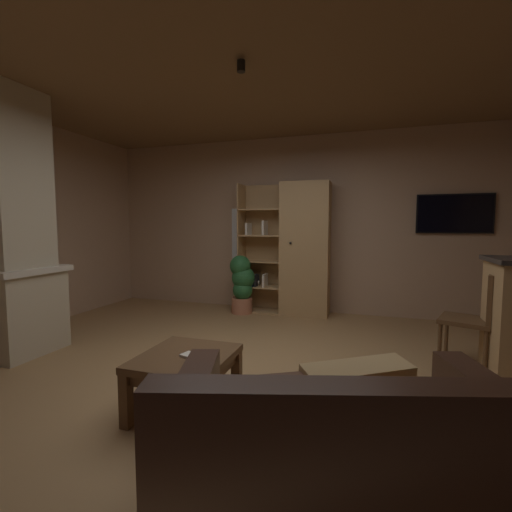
{
  "coord_description": "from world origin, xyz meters",
  "views": [
    {
      "loc": [
        1.05,
        -2.86,
        1.34
      ],
      "look_at": [
        0.0,
        0.4,
        1.05
      ],
      "focal_mm": 24.86,
      "sensor_mm": 36.0,
      "label": 1
    }
  ],
  "objects_px": {
    "bookshelf_cabinet": "(299,250)",
    "wall_mounted_tv": "(454,214)",
    "coffee_table": "(186,366)",
    "stone_fireplace": "(3,237)",
    "dining_chair": "(476,314)",
    "potted_floor_plant": "(242,282)",
    "table_book_0": "(191,356)",
    "leather_couch": "(344,474)"
  },
  "relations": [
    {
      "from": "bookshelf_cabinet",
      "to": "wall_mounted_tv",
      "type": "xyz_separation_m",
      "value": [
        2.1,
        0.21,
        0.53
      ]
    },
    {
      "from": "bookshelf_cabinet",
      "to": "potted_floor_plant",
      "type": "height_order",
      "value": "bookshelf_cabinet"
    },
    {
      "from": "dining_chair",
      "to": "wall_mounted_tv",
      "type": "height_order",
      "value": "wall_mounted_tv"
    },
    {
      "from": "dining_chair",
      "to": "potted_floor_plant",
      "type": "distance_m",
      "value": 3.11
    },
    {
      "from": "dining_chair",
      "to": "potted_floor_plant",
      "type": "bearing_deg",
      "value": 153.77
    },
    {
      "from": "coffee_table",
      "to": "dining_chair",
      "type": "height_order",
      "value": "dining_chair"
    },
    {
      "from": "stone_fireplace",
      "to": "leather_couch",
      "type": "bearing_deg",
      "value": -19.65
    },
    {
      "from": "leather_couch",
      "to": "dining_chair",
      "type": "relative_size",
      "value": 1.77
    },
    {
      "from": "dining_chair",
      "to": "leather_couch",
      "type": "bearing_deg",
      "value": -114.79
    },
    {
      "from": "potted_floor_plant",
      "to": "wall_mounted_tv",
      "type": "xyz_separation_m",
      "value": [
        2.94,
        0.43,
        1.03
      ]
    },
    {
      "from": "bookshelf_cabinet",
      "to": "wall_mounted_tv",
      "type": "relative_size",
      "value": 2.08
    },
    {
      "from": "table_book_0",
      "to": "wall_mounted_tv",
      "type": "bearing_deg",
      "value": 55.38
    },
    {
      "from": "coffee_table",
      "to": "potted_floor_plant",
      "type": "xyz_separation_m",
      "value": [
        -0.6,
        2.84,
        0.14
      ]
    },
    {
      "from": "stone_fireplace",
      "to": "wall_mounted_tv",
      "type": "xyz_separation_m",
      "value": [
        4.75,
        2.75,
        0.28
      ]
    },
    {
      "from": "stone_fireplace",
      "to": "dining_chair",
      "type": "distance_m",
      "value": 4.76
    },
    {
      "from": "leather_couch",
      "to": "table_book_0",
      "type": "xyz_separation_m",
      "value": [
        -1.11,
        0.73,
        0.12
      ]
    },
    {
      "from": "stone_fireplace",
      "to": "dining_chair",
      "type": "bearing_deg",
      "value": 11.59
    },
    {
      "from": "potted_floor_plant",
      "to": "wall_mounted_tv",
      "type": "bearing_deg",
      "value": 8.25
    },
    {
      "from": "stone_fireplace",
      "to": "table_book_0",
      "type": "bearing_deg",
      "value": -12.46
    },
    {
      "from": "dining_chair",
      "to": "stone_fireplace",
      "type": "bearing_deg",
      "value": -168.41
    },
    {
      "from": "leather_couch",
      "to": "coffee_table",
      "type": "bearing_deg",
      "value": 146.87
    },
    {
      "from": "stone_fireplace",
      "to": "bookshelf_cabinet",
      "type": "bearing_deg",
      "value": 43.74
    },
    {
      "from": "stone_fireplace",
      "to": "wall_mounted_tv",
      "type": "height_order",
      "value": "stone_fireplace"
    },
    {
      "from": "stone_fireplace",
      "to": "wall_mounted_tv",
      "type": "relative_size",
      "value": 2.84
    },
    {
      "from": "leather_couch",
      "to": "dining_chair",
      "type": "height_order",
      "value": "dining_chair"
    },
    {
      "from": "stone_fireplace",
      "to": "coffee_table",
      "type": "distance_m",
      "value": 2.63
    },
    {
      "from": "potted_floor_plant",
      "to": "leather_couch",
      "type": "bearing_deg",
      "value": -63.89
    },
    {
      "from": "coffee_table",
      "to": "table_book_0",
      "type": "height_order",
      "value": "table_book_0"
    },
    {
      "from": "bookshelf_cabinet",
      "to": "coffee_table",
      "type": "xyz_separation_m",
      "value": [
        -0.23,
        -3.06,
        -0.64
      ]
    },
    {
      "from": "coffee_table",
      "to": "dining_chair",
      "type": "xyz_separation_m",
      "value": [
        2.19,
        1.47,
        0.19
      ]
    },
    {
      "from": "coffee_table",
      "to": "dining_chair",
      "type": "relative_size",
      "value": 0.76
    },
    {
      "from": "leather_couch",
      "to": "wall_mounted_tv",
      "type": "height_order",
      "value": "wall_mounted_tv"
    },
    {
      "from": "bookshelf_cabinet",
      "to": "dining_chair",
      "type": "bearing_deg",
      "value": -39.06
    },
    {
      "from": "stone_fireplace",
      "to": "potted_floor_plant",
      "type": "height_order",
      "value": "stone_fireplace"
    },
    {
      "from": "bookshelf_cabinet",
      "to": "coffee_table",
      "type": "bearing_deg",
      "value": -94.31
    },
    {
      "from": "wall_mounted_tv",
      "to": "stone_fireplace",
      "type": "bearing_deg",
      "value": -149.97
    },
    {
      "from": "coffee_table",
      "to": "table_book_0",
      "type": "xyz_separation_m",
      "value": [
        0.06,
        -0.03,
        0.09
      ]
    },
    {
      "from": "dining_chair",
      "to": "potted_floor_plant",
      "type": "xyz_separation_m",
      "value": [
        -2.79,
        1.38,
        -0.05
      ]
    },
    {
      "from": "coffee_table",
      "to": "wall_mounted_tv",
      "type": "bearing_deg",
      "value": 54.48
    },
    {
      "from": "coffee_table",
      "to": "table_book_0",
      "type": "bearing_deg",
      "value": -25.23
    },
    {
      "from": "bookshelf_cabinet",
      "to": "coffee_table",
      "type": "distance_m",
      "value": 3.13
    },
    {
      "from": "wall_mounted_tv",
      "to": "coffee_table",
      "type": "bearing_deg",
      "value": -125.52
    }
  ]
}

